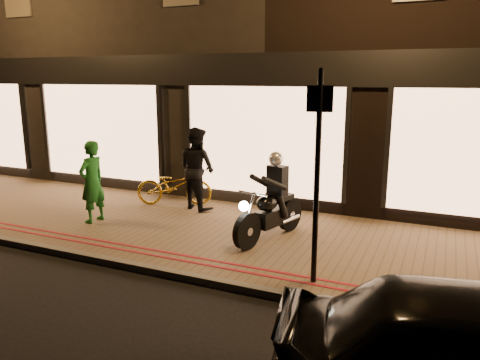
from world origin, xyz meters
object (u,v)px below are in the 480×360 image
motorcycle (271,206)px  bicycle_gold (174,186)px  person_green (92,182)px  sign_post (317,167)px

motorcycle → bicycle_gold: motorcycle is taller
motorcycle → person_green: person_green is taller
motorcycle → sign_post: bearing=-35.0°
bicycle_gold → person_green: bearing=132.3°
motorcycle → sign_post: 2.16m
bicycle_gold → motorcycle: bearing=-136.9°
motorcycle → sign_post: sign_post is taller
motorcycle → bicycle_gold: 3.10m
person_green → bicycle_gold: bearing=160.1°
person_green → motorcycle: bearing=102.7°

